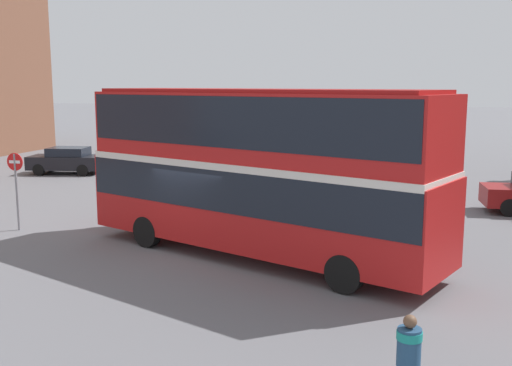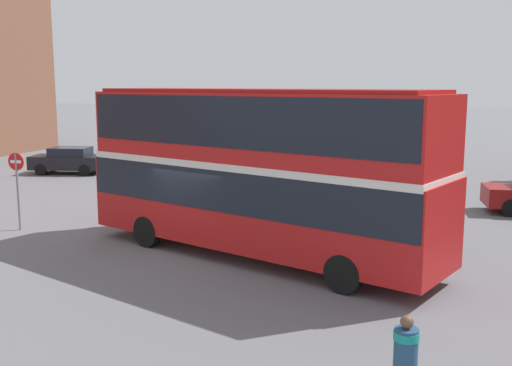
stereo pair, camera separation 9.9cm
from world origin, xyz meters
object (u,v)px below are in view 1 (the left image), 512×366
Objects in this scene: double_decker_bus at (256,163)px; no_entry_sign at (16,179)px; parked_car_kerb_near at (67,160)px; pedestrian_foreground at (409,353)px.

double_decker_bus is 8.77m from no_entry_sign.
pedestrian_foreground is at bearing 122.22° from parked_car_kerb_near.
no_entry_sign is at bearing -164.39° from double_decker_bus.
parked_car_kerb_near is at bearing 115.87° from no_entry_sign.
double_decker_bus is 4.22× the size of no_entry_sign.
double_decker_bus is 8.82m from pedestrian_foreground.
double_decker_bus reaches higher than parked_car_kerb_near.
pedestrian_foreground is at bearing -37.54° from double_decker_bus.
no_entry_sign is at bearing 105.14° from parked_car_kerb_near.
double_decker_bus is 2.65× the size of parked_car_kerb_near.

